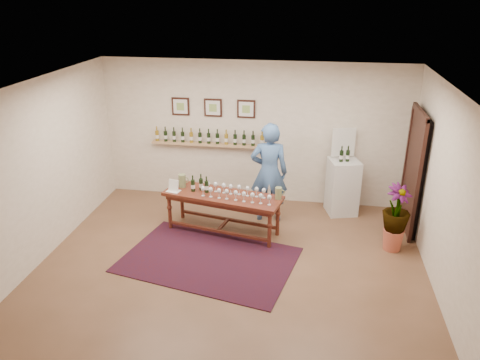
# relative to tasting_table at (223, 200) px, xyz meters

# --- Properties ---
(ground) EXTENTS (6.00, 6.00, 0.00)m
(ground) POSITION_rel_tasting_table_xyz_m (0.33, -0.99, -0.62)
(ground) COLOR brown
(ground) RESTS_ON ground
(room_shell) EXTENTS (6.00, 6.00, 6.00)m
(room_shell) POSITION_rel_tasting_table_xyz_m (2.45, 0.86, 0.50)
(room_shell) COLOR beige
(room_shell) RESTS_ON ground
(rug) EXTENTS (2.97, 2.29, 0.01)m
(rug) POSITION_rel_tasting_table_xyz_m (-0.05, -0.96, -0.61)
(rug) COLOR #470F0C
(rug) RESTS_ON ground
(tasting_table) EXTENTS (2.15, 1.07, 0.73)m
(tasting_table) POSITION_rel_tasting_table_xyz_m (0.00, 0.00, 0.00)
(tasting_table) COLOR #421810
(tasting_table) RESTS_ON ground
(table_glasses) EXTENTS (1.39, 0.50, 0.19)m
(table_glasses) POSITION_rel_tasting_table_xyz_m (0.20, -0.07, 0.20)
(table_glasses) COLOR silver
(table_glasses) RESTS_ON tasting_table
(table_bottles) EXTENTS (0.30, 0.18, 0.31)m
(table_bottles) POSITION_rel_tasting_table_xyz_m (-0.41, 0.09, 0.26)
(table_bottles) COLOR black
(table_bottles) RESTS_ON tasting_table
(pitcher_left) EXTENTS (0.17, 0.17, 0.24)m
(pitcher_left) POSITION_rel_tasting_table_xyz_m (-0.78, 0.20, 0.23)
(pitcher_left) COLOR olive
(pitcher_left) RESTS_ON tasting_table
(pitcher_right) EXTENTS (0.16, 0.16, 0.21)m
(pitcher_right) POSITION_rel_tasting_table_xyz_m (0.96, -0.03, 0.21)
(pitcher_right) COLOR olive
(pitcher_right) RESTS_ON tasting_table
(menu_card) EXTENTS (0.25, 0.21, 0.20)m
(menu_card) POSITION_rel_tasting_table_xyz_m (-0.88, 0.02, 0.21)
(menu_card) COLOR silver
(menu_card) RESTS_ON tasting_table
(display_pedestal) EXTENTS (0.65, 0.65, 1.06)m
(display_pedestal) POSITION_rel_tasting_table_xyz_m (2.09, 1.14, -0.09)
(display_pedestal) COLOR silver
(display_pedestal) RESTS_ON ground
(pedestal_bottles) EXTENTS (0.33, 0.16, 0.32)m
(pedestal_bottles) POSITION_rel_tasting_table_xyz_m (2.08, 1.09, 0.60)
(pedestal_bottles) COLOR black
(pedestal_bottles) RESTS_ON display_pedestal
(info_sign) EXTENTS (0.43, 0.14, 0.60)m
(info_sign) POSITION_rel_tasting_table_xyz_m (2.05, 1.30, 0.74)
(info_sign) COLOR silver
(info_sign) RESTS_ON display_pedestal
(potted_plant) EXTENTS (0.73, 0.73, 0.99)m
(potted_plant) POSITION_rel_tasting_table_xyz_m (2.89, -0.14, -0.04)
(potted_plant) COLOR #B1523B
(potted_plant) RESTS_ON ground
(person) EXTENTS (0.72, 0.51, 1.87)m
(person) POSITION_rel_tasting_table_xyz_m (0.74, 0.62, 0.31)
(person) COLOR #3D5F90
(person) RESTS_ON ground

